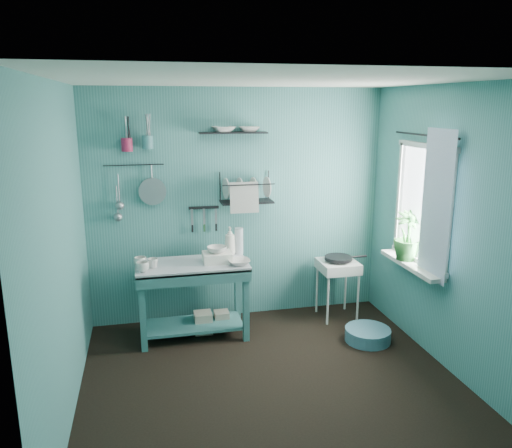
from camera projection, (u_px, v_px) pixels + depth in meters
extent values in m
plane|color=black|center=(272.00, 383.00, 4.27)|extent=(3.20, 3.20, 0.00)
plane|color=silver|center=(275.00, 80.00, 3.68)|extent=(3.20, 3.20, 0.00)
plane|color=#397573|center=(238.00, 206.00, 5.40)|extent=(3.20, 0.00, 3.20)
plane|color=#397573|center=(347.00, 320.00, 2.56)|extent=(3.20, 0.00, 3.20)
plane|color=#397573|center=(61.00, 256.00, 3.63)|extent=(0.00, 3.00, 3.00)
plane|color=#397573|center=(452.00, 232.00, 4.32)|extent=(0.00, 3.00, 3.00)
cube|color=#316767|center=(193.00, 300.00, 5.06)|extent=(1.18, 0.74, 0.78)
imported|color=silver|center=(143.00, 267.00, 4.70)|extent=(0.12, 0.12, 0.10)
imported|color=silver|center=(153.00, 263.00, 4.82)|extent=(0.14, 0.14, 0.09)
imported|color=silver|center=(140.00, 262.00, 4.85)|extent=(0.17, 0.17, 0.10)
cube|color=silver|center=(217.00, 257.00, 4.99)|extent=(0.28, 0.22, 0.10)
imported|color=silver|center=(217.00, 250.00, 4.97)|extent=(0.20, 0.19, 0.06)
imported|color=silver|center=(230.00, 241.00, 5.21)|extent=(0.11, 0.12, 0.30)
cylinder|color=silver|center=(239.00, 241.00, 5.25)|extent=(0.09, 0.09, 0.28)
imported|color=silver|center=(239.00, 262.00, 4.92)|extent=(0.22, 0.22, 0.05)
cube|color=silver|center=(337.00, 289.00, 5.53)|extent=(0.44, 0.44, 0.65)
cylinder|color=black|center=(338.00, 258.00, 5.45)|extent=(0.30, 0.30, 0.03)
cube|color=black|center=(204.00, 208.00, 5.29)|extent=(0.32, 0.03, 0.03)
cube|color=black|center=(247.00, 188.00, 5.24)|extent=(0.56, 0.25, 0.32)
cube|color=black|center=(233.00, 133.00, 5.10)|extent=(0.71, 0.21, 0.01)
imported|color=silver|center=(223.00, 127.00, 5.07)|extent=(0.26, 0.26, 0.06)
imported|color=silver|center=(249.00, 128.00, 5.13)|extent=(0.24, 0.24, 0.05)
cylinder|color=#9F1D41|center=(127.00, 145.00, 4.92)|extent=(0.11, 0.11, 0.13)
cylinder|color=#3A7479|center=(148.00, 142.00, 4.96)|extent=(0.11, 0.11, 0.13)
cylinder|color=gray|center=(153.00, 192.00, 5.11)|extent=(0.28, 0.03, 0.28)
cylinder|color=gray|center=(119.00, 189.00, 5.04)|extent=(0.01, 0.01, 0.30)
cylinder|color=gray|center=(117.00, 200.00, 5.06)|extent=(0.01, 0.01, 0.30)
cylinder|color=black|center=(134.00, 165.00, 5.03)|extent=(0.60, 0.01, 0.01)
plane|color=white|center=(424.00, 205.00, 4.71)|extent=(0.00, 1.10, 1.10)
cube|color=silver|center=(411.00, 265.00, 4.83)|extent=(0.16, 0.95, 0.04)
plane|color=silver|center=(436.00, 206.00, 4.40)|extent=(0.00, 1.35, 1.35)
cylinder|color=black|center=(425.00, 135.00, 4.55)|extent=(0.02, 1.05, 0.02)
imported|color=#29662B|center=(408.00, 236.00, 4.88)|extent=(0.28, 0.28, 0.49)
cube|color=gray|center=(203.00, 322.00, 5.19)|extent=(0.18, 0.18, 0.22)
cube|color=gray|center=(222.00, 320.00, 5.27)|extent=(0.15, 0.15, 0.20)
cylinder|color=teal|center=(368.00, 335.00, 5.02)|extent=(0.46, 0.46, 0.13)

